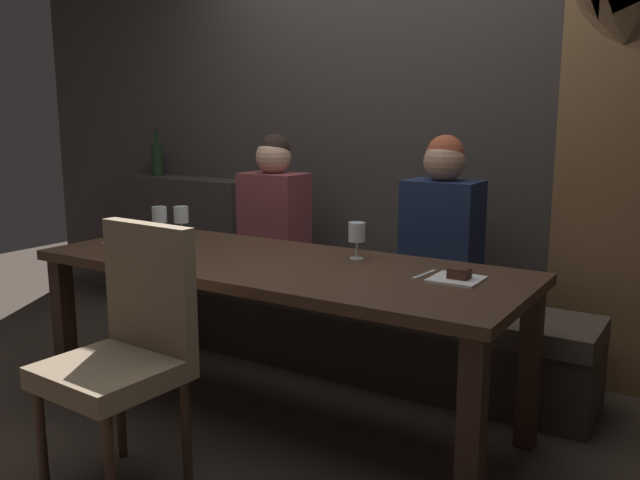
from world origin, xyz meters
TOP-DOWN VIEW (x-y plane):
  - ground at (0.00, 0.00)m, footprint 9.00×9.00m
  - back_wall_tiled at (0.00, 1.22)m, footprint 6.00×0.12m
  - back_counter at (-1.55, 1.04)m, footprint 1.10×0.28m
  - dining_table at (0.00, 0.00)m, footprint 2.20×0.84m
  - banquette_bench at (0.00, 0.70)m, footprint 2.50×0.44m
  - chair_near_side at (-0.15, -0.72)m, footprint 0.46×0.46m
  - diner_redhead at (-0.53, 0.71)m, footprint 0.36×0.24m
  - diner_bearded at (0.48, 0.72)m, footprint 0.36×0.24m
  - wine_bottle_dark_red at (-1.76, 1.02)m, footprint 0.08×0.08m
  - wine_glass_center_front at (-0.85, 0.13)m, footprint 0.08×0.08m
  - wine_glass_near_right at (-0.75, 0.20)m, footprint 0.08×0.08m
  - wine_glass_near_left at (0.28, 0.23)m, footprint 0.08×0.08m
  - espresso_cup at (-0.93, -0.10)m, footprint 0.12×0.12m
  - dessert_plate at (0.80, 0.09)m, footprint 0.19×0.19m
  - fork_on_table at (0.66, 0.10)m, footprint 0.03×0.17m

SIDE VIEW (x-z plane):
  - ground at x=0.00m, z-range 0.00..0.00m
  - banquette_bench at x=0.00m, z-range 0.00..0.45m
  - back_counter at x=-1.55m, z-range 0.00..0.95m
  - chair_near_side at x=-0.15m, z-range 0.07..1.05m
  - dining_table at x=0.00m, z-range 0.28..1.02m
  - fork_on_table at x=0.66m, z-range 0.74..0.75m
  - dessert_plate at x=0.80m, z-range 0.73..0.78m
  - espresso_cup at x=-0.93m, z-range 0.73..0.80m
  - diner_redhead at x=-0.53m, z-range 0.43..1.25m
  - diner_bearded at x=0.48m, z-range 0.43..1.26m
  - wine_glass_near_left at x=0.28m, z-range 0.77..0.93m
  - wine_glass_near_right at x=-0.75m, z-range 0.77..0.94m
  - wine_glass_center_front at x=-0.85m, z-range 0.77..0.94m
  - wine_bottle_dark_red at x=-1.76m, z-range 0.91..1.23m
  - back_wall_tiled at x=0.00m, z-range 0.00..3.00m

